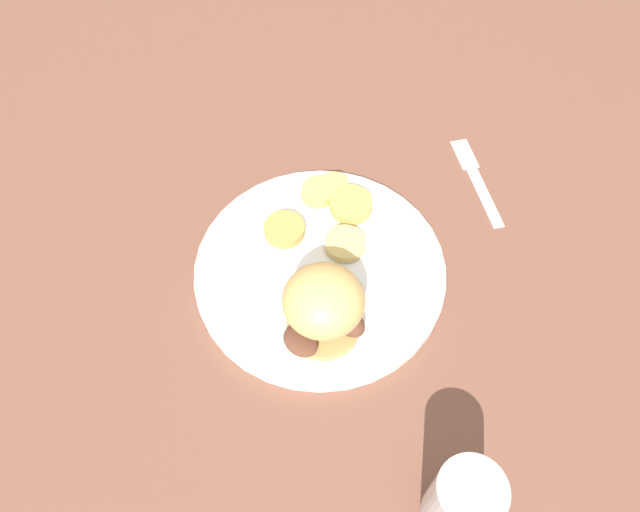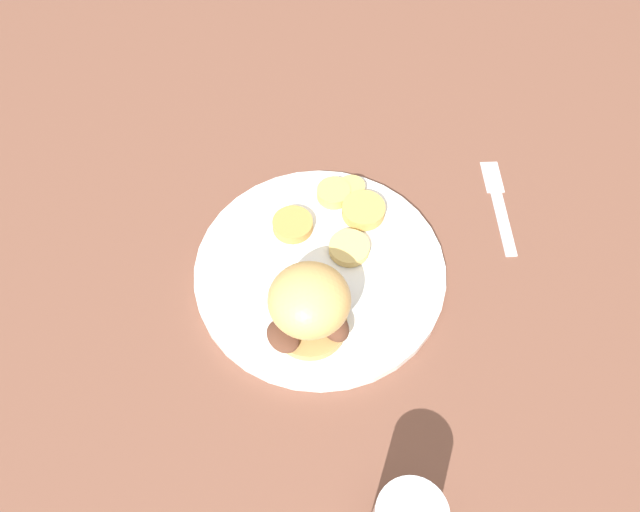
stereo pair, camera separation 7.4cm
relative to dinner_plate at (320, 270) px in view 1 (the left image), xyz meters
The scene contains 10 objects.
ground_plane 0.01m from the dinner_plate, ahead, with size 4.00×4.00×0.00m, color brown.
dinner_plate is the anchor object (origin of this frame).
sandwich 0.10m from the dinner_plate, 75.29° to the right, with size 0.10×0.12×0.10m.
potato_round_0 0.07m from the dinner_plate, 142.51° to the left, with size 0.05×0.05×0.01m, color #BC8942.
potato_round_1 0.11m from the dinner_plate, 102.67° to the left, with size 0.04×0.04×0.01m, color tan.
potato_round_2 0.05m from the dinner_plate, 55.91° to the left, with size 0.05×0.05×0.01m, color #DBB766.
potato_round_3 0.12m from the dinner_plate, 92.62° to the left, with size 0.04×0.04×0.01m, color tan.
potato_round_4 0.10m from the dinner_plate, 77.31° to the left, with size 0.06×0.06×0.02m, color tan.
fork 0.26m from the dinner_plate, 45.95° to the left, with size 0.08×0.15×0.00m.
drinking_glass 0.31m from the dinner_plate, 53.27° to the right, with size 0.06×0.06×0.10m.
Camera 1 is at (0.08, -0.39, 0.67)m, focal length 35.00 mm.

